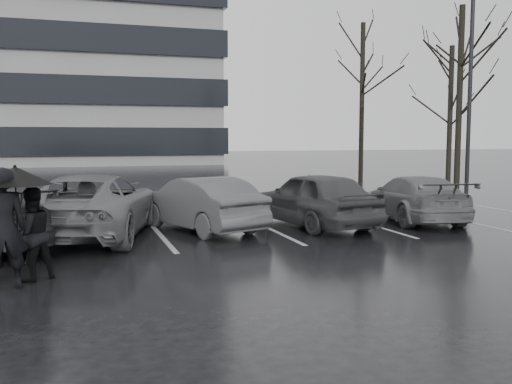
{
  "coord_description": "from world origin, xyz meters",
  "views": [
    {
      "loc": [
        -4.13,
        -11.23,
        2.34
      ],
      "look_at": [
        -0.21,
        1.0,
        1.1
      ],
      "focal_mm": 40.0,
      "sensor_mm": 36.0,
      "label": 1
    }
  ],
  "objects_px": {
    "tree_north": "(362,102)",
    "car_west_a": "(200,204)",
    "car_main": "(314,199)",
    "tree_ne": "(450,114)",
    "lamp_post": "(470,91)",
    "pedestrian_left": "(3,229)",
    "car_east": "(413,198)",
    "tree_east": "(459,99)",
    "car_west_b": "(93,205)",
    "pedestrian_right": "(31,234)"
  },
  "relations": [
    {
      "from": "tree_north",
      "to": "car_west_a",
      "type": "bearing_deg",
      "value": -130.43
    },
    {
      "from": "car_main",
      "to": "tree_ne",
      "type": "bearing_deg",
      "value": -147.75
    },
    {
      "from": "lamp_post",
      "to": "tree_ne",
      "type": "height_order",
      "value": "lamp_post"
    },
    {
      "from": "car_main",
      "to": "pedestrian_left",
      "type": "xyz_separation_m",
      "value": [
        -7.02,
        -4.26,
        0.21
      ]
    },
    {
      "from": "car_east",
      "to": "tree_north",
      "type": "bearing_deg",
      "value": -103.97
    },
    {
      "from": "tree_east",
      "to": "tree_ne",
      "type": "bearing_deg",
      "value": 57.99
    },
    {
      "from": "pedestrian_left",
      "to": "tree_north",
      "type": "xyz_separation_m",
      "value": [
        16.19,
        18.82,
        3.31
      ]
    },
    {
      "from": "car_west_a",
      "to": "tree_east",
      "type": "xyz_separation_m",
      "value": [
        13.14,
        7.24,
        3.33
      ]
    },
    {
      "from": "car_west_b",
      "to": "tree_east",
      "type": "distance_m",
      "value": 17.66
    },
    {
      "from": "car_west_b",
      "to": "lamp_post",
      "type": "xyz_separation_m",
      "value": [
        13.67,
        4.04,
        3.3
      ]
    },
    {
      "from": "pedestrian_left",
      "to": "tree_ne",
      "type": "bearing_deg",
      "value": -153.52
    },
    {
      "from": "car_west_a",
      "to": "pedestrian_right",
      "type": "bearing_deg",
      "value": 28.24
    },
    {
      "from": "car_east",
      "to": "pedestrian_left",
      "type": "xyz_separation_m",
      "value": [
        -10.07,
        -4.32,
        0.31
      ]
    },
    {
      "from": "car_west_b",
      "to": "tree_ne",
      "type": "distance_m",
      "value": 21.65
    },
    {
      "from": "car_west_b",
      "to": "tree_ne",
      "type": "relative_size",
      "value": 0.76
    },
    {
      "from": "car_main",
      "to": "tree_ne",
      "type": "xyz_separation_m",
      "value": [
        12.67,
        11.56,
        2.77
      ]
    },
    {
      "from": "car_east",
      "to": "car_west_a",
      "type": "bearing_deg",
      "value": 6.51
    },
    {
      "from": "car_main",
      "to": "car_west_a",
      "type": "bearing_deg",
      "value": -16.2
    },
    {
      "from": "car_west_a",
      "to": "pedestrian_right",
      "type": "height_order",
      "value": "pedestrian_right"
    },
    {
      "from": "lamp_post",
      "to": "pedestrian_right",
      "type": "bearing_deg",
      "value": -151.34
    },
    {
      "from": "car_east",
      "to": "tree_east",
      "type": "xyz_separation_m",
      "value": [
        7.11,
        7.5,
        3.37
      ]
    },
    {
      "from": "pedestrian_left",
      "to": "lamp_post",
      "type": "xyz_separation_m",
      "value": [
        15.13,
        8.52,
        3.1
      ]
    },
    {
      "from": "car_main",
      "to": "tree_east",
      "type": "height_order",
      "value": "tree_east"
    },
    {
      "from": "car_west_b",
      "to": "car_east",
      "type": "bearing_deg",
      "value": -165.34
    },
    {
      "from": "car_east",
      "to": "tree_north",
      "type": "height_order",
      "value": "tree_north"
    },
    {
      "from": "car_main",
      "to": "tree_east",
      "type": "xyz_separation_m",
      "value": [
        10.17,
        7.56,
        3.27
      ]
    },
    {
      "from": "tree_north",
      "to": "car_east",
      "type": "bearing_deg",
      "value": -112.87
    },
    {
      "from": "pedestrian_right",
      "to": "car_main",
      "type": "bearing_deg",
      "value": -179.6
    },
    {
      "from": "car_east",
      "to": "pedestrian_left",
      "type": "bearing_deg",
      "value": 32.14
    },
    {
      "from": "pedestrian_left",
      "to": "lamp_post",
      "type": "height_order",
      "value": "lamp_post"
    },
    {
      "from": "tree_east",
      "to": "car_west_b",
      "type": "bearing_deg",
      "value": -154.96
    },
    {
      "from": "car_west_a",
      "to": "lamp_post",
      "type": "distance_m",
      "value": 12.23
    },
    {
      "from": "pedestrian_left",
      "to": "lamp_post",
      "type": "bearing_deg",
      "value": -162.92
    },
    {
      "from": "pedestrian_right",
      "to": "tree_north",
      "type": "height_order",
      "value": "tree_north"
    },
    {
      "from": "car_main",
      "to": "lamp_post",
      "type": "bearing_deg",
      "value": -162.43
    },
    {
      "from": "car_main",
      "to": "tree_ne",
      "type": "distance_m",
      "value": 17.37
    },
    {
      "from": "pedestrian_left",
      "to": "tree_ne",
      "type": "relative_size",
      "value": 0.27
    },
    {
      "from": "lamp_post",
      "to": "tree_ne",
      "type": "xyz_separation_m",
      "value": [
        4.56,
        7.3,
        -0.54
      ]
    },
    {
      "from": "car_east",
      "to": "tree_ne",
      "type": "height_order",
      "value": "tree_ne"
    },
    {
      "from": "pedestrian_right",
      "to": "tree_east",
      "type": "bearing_deg",
      "value": -175.34
    },
    {
      "from": "car_main",
      "to": "tree_north",
      "type": "height_order",
      "value": "tree_north"
    },
    {
      "from": "pedestrian_left",
      "to": "tree_north",
      "type": "distance_m",
      "value": 25.04
    },
    {
      "from": "car_main",
      "to": "pedestrian_left",
      "type": "distance_m",
      "value": 8.22
    },
    {
      "from": "car_main",
      "to": "pedestrian_left",
      "type": "relative_size",
      "value": 2.27
    },
    {
      "from": "car_east",
      "to": "pedestrian_left",
      "type": "distance_m",
      "value": 10.97
    },
    {
      "from": "pedestrian_right",
      "to": "lamp_post",
      "type": "bearing_deg",
      "value": 179.26
    },
    {
      "from": "car_east",
      "to": "pedestrian_right",
      "type": "xyz_separation_m",
      "value": [
        -9.71,
        -3.88,
        0.13
      ]
    },
    {
      "from": "car_west_a",
      "to": "tree_ne",
      "type": "relative_size",
      "value": 0.58
    },
    {
      "from": "tree_east",
      "to": "tree_ne",
      "type": "height_order",
      "value": "tree_east"
    },
    {
      "from": "car_west_a",
      "to": "pedestrian_left",
      "type": "relative_size",
      "value": 2.16
    }
  ]
}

